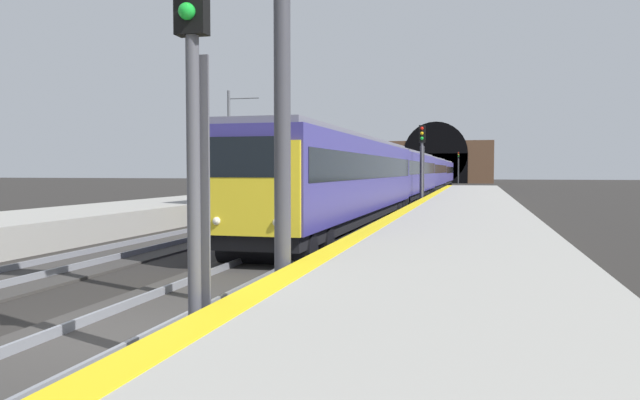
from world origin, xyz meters
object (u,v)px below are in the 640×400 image
at_px(railway_signal_near, 193,118).
at_px(train_main_approaching, 418,173).
at_px(railway_signal_far, 458,165).
at_px(catenary_mast_near, 230,146).
at_px(overhead_signal_gantry, 46,11).
at_px(railway_signal_mid, 422,159).
at_px(train_adjacent_platform, 333,172).

bearing_deg(railway_signal_near, train_main_approaching, -177.76).
height_order(railway_signal_far, catenary_mast_near, catenary_mast_near).
bearing_deg(overhead_signal_gantry, railway_signal_mid, -9.07).
xyz_separation_m(train_adjacent_platform, railway_signal_near, (-36.97, -6.94, 0.77)).
bearing_deg(railway_signal_near, overhead_signal_gantry, -124.69).
bearing_deg(overhead_signal_gantry, catenary_mast_near, 17.18).
relative_size(train_adjacent_platform, railway_signal_near, 7.28).
xyz_separation_m(railway_signal_mid, overhead_signal_gantry, (-27.81, 4.44, 2.26)).
xyz_separation_m(train_adjacent_platform, railway_signal_far, (66.72, -6.94, 1.08)).
bearing_deg(railway_signal_mid, catenary_mast_near, -107.46).
height_order(train_main_approaching, catenary_mast_near, catenary_mast_near).
height_order(train_main_approaching, railway_signal_far, railway_signal_far).
distance_m(overhead_signal_gantry, catenary_mast_near, 33.88).
xyz_separation_m(train_main_approaching, railway_signal_mid, (-18.59, -1.94, 0.97)).
relative_size(train_adjacent_platform, catenary_mast_near, 4.49).
xyz_separation_m(railway_signal_mid, railway_signal_far, (72.81, 0.00, 0.27)).
distance_m(railway_signal_far, overhead_signal_gantry, 100.74).
xyz_separation_m(train_main_approaching, railway_signal_near, (-49.47, -1.94, 0.93)).
height_order(train_adjacent_platform, overhead_signal_gantry, overhead_signal_gantry).
bearing_deg(railway_signal_mid, railway_signal_far, -180.00).
bearing_deg(catenary_mast_near, train_adjacent_platform, -78.35).
relative_size(train_adjacent_platform, railway_signal_mid, 7.18).
bearing_deg(railway_signal_far, train_main_approaching, -2.05).
bearing_deg(railway_signal_far, overhead_signal_gantry, -2.53).
xyz_separation_m(railway_signal_near, railway_signal_far, (103.69, 0.00, 0.31)).
xyz_separation_m(railway_signal_near, railway_signal_mid, (30.89, 0.00, 0.04)).
xyz_separation_m(railway_signal_far, catenary_mast_near, (-68.26, 14.44, 0.86)).
bearing_deg(catenary_mast_near, railway_signal_near, -157.82).
distance_m(train_adjacent_platform, railway_signal_near, 37.63).
bearing_deg(train_main_approaching, train_adjacent_platform, -21.20).
distance_m(railway_signal_mid, catenary_mast_near, 15.18).
xyz_separation_m(railway_signal_mid, catenary_mast_near, (4.54, 14.44, 1.13)).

